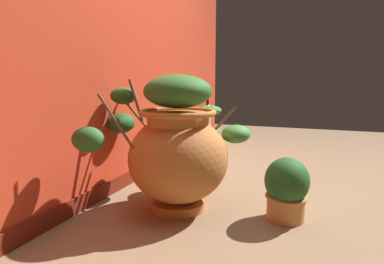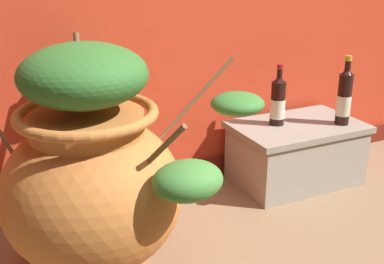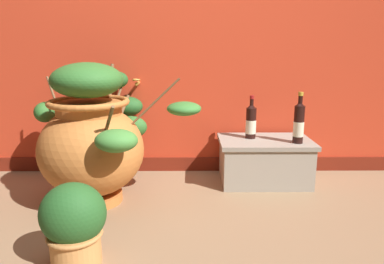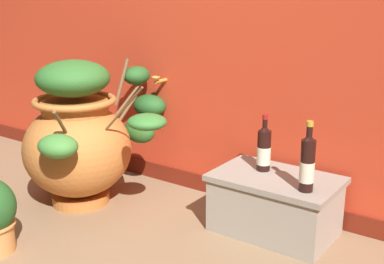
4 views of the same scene
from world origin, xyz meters
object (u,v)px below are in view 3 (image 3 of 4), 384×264
Objects in this scene: terracotta_urn at (94,137)px; potted_shrub at (74,223)px; wine_bottle_middle at (299,122)px; wine_bottle_left at (251,121)px.

potted_shrub is (0.08, -0.67, -0.22)m from terracotta_urn.
wine_bottle_left is at bearing 155.83° from wine_bottle_middle.
terracotta_urn is at bearing -160.86° from wine_bottle_left.
wine_bottle_middle is (0.30, -0.13, 0.02)m from wine_bottle_left.
potted_shrub is at bearing -144.04° from wine_bottle_middle.
wine_bottle_middle reaches higher than wine_bottle_left.
potted_shrub is (-0.94, -1.03, -0.24)m from wine_bottle_left.
potted_shrub is at bearing -83.46° from terracotta_urn.
wine_bottle_left is 1.41m from potted_shrub.
wine_bottle_middle is 0.91× the size of potted_shrub.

